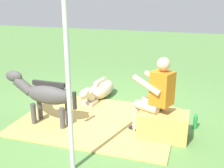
# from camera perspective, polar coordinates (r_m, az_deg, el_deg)

# --- Properties ---
(ground_plane) EXTENTS (24.00, 24.00, 0.00)m
(ground_plane) POSITION_cam_1_polar(r_m,az_deg,el_deg) (5.29, -2.42, -6.35)
(ground_plane) COLOR #568442
(hay_patch) EXTENTS (2.73, 2.02, 0.02)m
(hay_patch) POSITION_cam_1_polar(r_m,az_deg,el_deg) (5.05, -3.12, -7.47)
(hay_patch) COLOR tan
(hay_patch) RESTS_ON ground
(hay_bale) EXTENTS (0.77, 0.46, 0.42)m
(hay_bale) POSITION_cam_1_polar(r_m,az_deg,el_deg) (4.51, 10.46, -8.28)
(hay_bale) COLOR tan
(hay_bale) RESTS_ON ground
(person_seated) EXTENTS (0.72, 0.58, 1.30)m
(person_seated) POSITION_cam_1_polar(r_m,az_deg,el_deg) (4.37, 8.95, -1.97)
(person_seated) COLOR #D8AD8C
(person_seated) RESTS_ON ground
(pony_standing) EXTENTS (1.35, 0.34, 0.92)m
(pony_standing) POSITION_cam_1_polar(r_m,az_deg,el_deg) (4.87, -13.66, -2.03)
(pony_standing) COLOR #4C4747
(pony_standing) RESTS_ON ground
(pony_lying) EXTENTS (0.52, 1.36, 0.42)m
(pony_lying) POSITION_cam_1_polar(r_m,az_deg,el_deg) (6.01, -2.54, -1.27)
(pony_lying) COLOR beige
(pony_lying) RESTS_ON ground
(soda_bottle) EXTENTS (0.07, 0.07, 0.29)m
(soda_bottle) POSITION_cam_1_polar(r_m,az_deg,el_deg) (4.94, 16.78, -7.27)
(soda_bottle) COLOR #268C3F
(soda_bottle) RESTS_ON ground
(tent_pole_left) EXTENTS (0.06, 0.06, 2.38)m
(tent_pole_left) POSITION_cam_1_polar(r_m,az_deg,el_deg) (3.31, -8.94, 0.21)
(tent_pole_left) COLOR silver
(tent_pole_left) RESTS_ON ground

